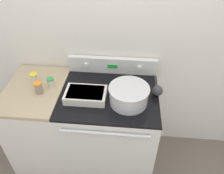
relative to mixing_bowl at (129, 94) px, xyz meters
name	(u,v)px	position (x,y,z in m)	size (l,w,h in m)	color
kitchen_wall	(113,39)	(-0.16, 0.46, 0.23)	(8.00, 0.05, 2.50)	silver
stove_range	(110,130)	(-0.16, 0.09, -0.55)	(0.82, 0.71, 0.94)	silver
control_panel	(113,65)	(-0.16, 0.40, -0.01)	(0.82, 0.07, 0.16)	silver
side_counter	(44,125)	(-0.82, 0.09, -0.55)	(0.49, 0.68, 0.95)	silver
mixing_bowl	(129,94)	(0.00, 0.00, 0.00)	(0.32, 0.32, 0.15)	silver
casserole_dish	(86,95)	(-0.35, 0.01, -0.04)	(0.33, 0.21, 0.07)	silver
ladle	(157,90)	(0.23, 0.12, -0.04)	(0.09, 0.30, 0.09)	#333338
spice_jar_green_cap	(51,82)	(-0.67, 0.13, -0.03)	(0.06, 0.06, 0.08)	beige
spice_jar_orange_cap	(39,88)	(-0.74, 0.04, -0.02)	(0.07, 0.07, 0.10)	gray
spice_jar_yellow_cap	(35,78)	(-0.82, 0.16, -0.02)	(0.06, 0.06, 0.10)	beige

